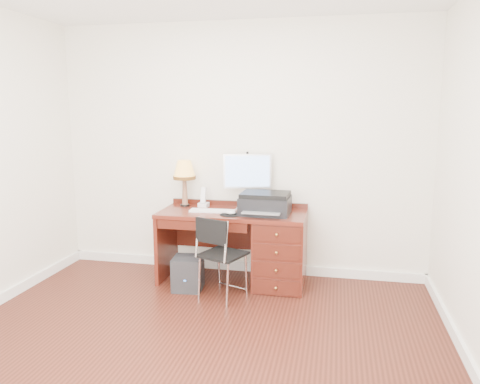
% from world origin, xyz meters
% --- Properties ---
extents(ground, '(4.00, 4.00, 0.00)m').
position_xyz_m(ground, '(0.00, 0.00, 0.00)').
color(ground, '#34130B').
rests_on(ground, ground).
extents(room_shell, '(4.00, 4.00, 4.00)m').
position_xyz_m(room_shell, '(0.00, 0.63, 0.05)').
color(room_shell, white).
rests_on(room_shell, ground).
extents(desk, '(1.50, 0.67, 0.75)m').
position_xyz_m(desk, '(0.32, 1.40, 0.41)').
color(desk, '#5B1D13').
rests_on(desk, ground).
extents(monitor, '(0.50, 0.21, 0.58)m').
position_xyz_m(monitor, '(0.12, 1.59, 1.11)').
color(monitor, silver).
rests_on(monitor, desk).
extents(keyboard, '(0.48, 0.16, 0.02)m').
position_xyz_m(keyboard, '(-0.20, 1.35, 0.76)').
color(keyboard, white).
rests_on(keyboard, desk).
extents(mouse_pad, '(0.22, 0.22, 0.04)m').
position_xyz_m(mouse_pad, '(0.02, 1.24, 0.76)').
color(mouse_pad, black).
rests_on(mouse_pad, desk).
extents(printer, '(0.50, 0.40, 0.22)m').
position_xyz_m(printer, '(0.34, 1.37, 0.86)').
color(printer, black).
rests_on(printer, desk).
extents(leg_lamp, '(0.24, 0.24, 0.50)m').
position_xyz_m(leg_lamp, '(-0.57, 1.57, 1.12)').
color(leg_lamp, black).
rests_on(leg_lamp, desk).
extents(phone, '(0.11, 0.11, 0.21)m').
position_xyz_m(phone, '(-0.36, 1.57, 0.81)').
color(phone, white).
rests_on(phone, desk).
extents(pen_cup, '(0.08, 0.08, 0.10)m').
position_xyz_m(pen_cup, '(0.21, 1.61, 0.80)').
color(pen_cup, black).
rests_on(pen_cup, desk).
extents(chair, '(0.49, 0.50, 0.81)m').
position_xyz_m(chair, '(0.00, 0.90, 0.49)').
color(chair, black).
rests_on(chair, ground).
extents(equipment_box, '(0.31, 0.31, 0.33)m').
position_xyz_m(equipment_box, '(-0.39, 1.08, 0.17)').
color(equipment_box, black).
rests_on(equipment_box, ground).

